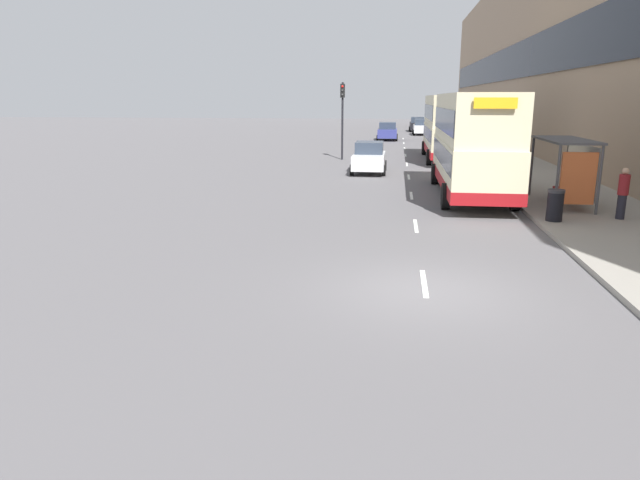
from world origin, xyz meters
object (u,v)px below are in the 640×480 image
at_px(car_0, 387,131).
at_px(traffic_light_far_kerb, 342,108).
at_px(double_decker_bus_ahead, 447,126).
at_px(car_3, 422,127).
at_px(car_2, 417,124).
at_px(bus_shelter, 571,160).
at_px(car_1, 369,158).
at_px(double_decker_bus_near, 473,143).
at_px(pedestrian_1, 525,170).
at_px(litter_bin, 555,205).
at_px(pedestrian_at_shelter, 623,193).

height_order(car_0, traffic_light_far_kerb, traffic_light_far_kerb).
bearing_deg(double_decker_bus_ahead, traffic_light_far_kerb, -174.23).
bearing_deg(car_3, car_2, 92.08).
bearing_deg(bus_shelter, car_0, 101.49).
bearing_deg(car_0, car_1, 88.71).
relative_size(double_decker_bus_near, car_3, 2.27).
distance_m(pedestrian_1, traffic_light_far_kerb, 16.67).
bearing_deg(car_2, traffic_light_far_kerb, -99.95).
height_order(car_2, pedestrian_1, pedestrian_1).
xyz_separation_m(double_decker_bus_ahead, car_0, (-4.25, 18.62, -1.41)).
xyz_separation_m(bus_shelter, traffic_light_far_kerb, (-10.17, 17.02, 1.58)).
xyz_separation_m(double_decker_bus_ahead, pedestrian_1, (2.22, -14.37, -1.21)).
bearing_deg(litter_bin, bus_shelter, 67.62).
bearing_deg(bus_shelter, pedestrian_at_shelter, -65.28).
distance_m(double_decker_bus_near, litter_bin, 6.15).
distance_m(car_3, pedestrian_1, 42.33).
bearing_deg(car_3, pedestrian_1, -86.33).
distance_m(double_decker_bus_near, car_0, 34.03).
xyz_separation_m(bus_shelter, double_decker_bus_ahead, (-3.14, 17.73, 0.41)).
xyz_separation_m(bus_shelter, car_1, (-7.98, 9.97, -1.02)).
bearing_deg(car_2, car_1, -95.46).
relative_size(double_decker_bus_near, car_1, 2.56).
relative_size(pedestrian_1, traffic_light_far_kerb, 0.35).
relative_size(car_1, pedestrian_1, 2.19).
relative_size(pedestrian_1, litter_bin, 1.74).
distance_m(car_1, litter_bin, 14.60).
bearing_deg(car_3, litter_bin, -87.17).
bearing_deg(car_0, car_3, -112.15).
relative_size(car_1, pedestrian_at_shelter, 2.32).
distance_m(car_1, car_2, 43.06).
xyz_separation_m(car_0, traffic_light_far_kerb, (-2.78, -19.33, 2.58)).
relative_size(car_3, pedestrian_1, 2.48).
bearing_deg(pedestrian_at_shelter, double_decker_bus_ahead, 101.86).
height_order(bus_shelter, pedestrian_at_shelter, bus_shelter).
relative_size(car_0, car_2, 0.92).
bearing_deg(double_decker_bus_near, car_0, 96.91).
relative_size(double_decker_bus_ahead, pedestrian_at_shelter, 6.25).
xyz_separation_m(bus_shelter, pedestrian_1, (-0.92, 3.36, -0.80)).
bearing_deg(double_decker_bus_near, bus_shelter, -38.13).
bearing_deg(traffic_light_far_kerb, car_0, 81.81).
relative_size(car_3, pedestrian_at_shelter, 2.62).
xyz_separation_m(bus_shelter, car_2, (-3.89, 52.84, -0.98)).
height_order(double_decker_bus_ahead, car_1, double_decker_bus_ahead).
relative_size(double_decker_bus_near, litter_bin, 9.81).
xyz_separation_m(double_decker_bus_near, car_1, (-4.69, 7.39, -1.43)).
bearing_deg(pedestrian_1, double_decker_bus_near, -162.13).
relative_size(double_decker_bus_near, double_decker_bus_ahead, 0.95).
relative_size(double_decker_bus_ahead, car_0, 2.58).
bearing_deg(double_decker_bus_ahead, double_decker_bus_near, -90.60).
height_order(car_0, car_3, car_3).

